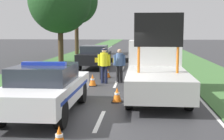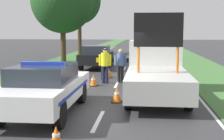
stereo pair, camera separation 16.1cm
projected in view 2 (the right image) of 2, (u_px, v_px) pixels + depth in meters
The scene contains 18 objects.
ground_plane at pixel (103, 110), 10.05m from camera, with size 160.00×160.00×0.00m, color #333335.
lane_markings at pixel (126, 65), 22.96m from camera, with size 6.92×56.35×0.01m.
grass_verge_left at pixel (77, 57), 30.31m from camera, with size 3.42×120.00×0.03m.
grass_verge_right at pixel (186, 58), 29.26m from camera, with size 3.42×120.00×0.03m.
police_car at pixel (45, 88), 9.64m from camera, with size 1.91×4.85×1.62m.
work_truck at pixel (156, 70), 12.18m from camera, with size 2.16×5.61×3.16m.
road_barrier at pixel (123, 62), 16.21m from camera, with size 2.83×0.08×1.14m.
police_officer at pixel (105, 63), 15.11m from camera, with size 0.61×0.39×1.71m.
pedestrian_civilian at pixel (121, 63), 15.46m from camera, with size 0.59×0.38×1.66m.
traffic_cone_near_police at pixel (134, 74), 16.72m from camera, with size 0.36×0.36×0.50m.
traffic_cone_centre_front at pixel (93, 80), 14.49m from camera, with size 0.40×0.40×0.55m.
traffic_cone_near_truck at pixel (117, 95), 11.16m from camera, with size 0.39×0.39×0.55m.
traffic_cone_behind_barrier at pixel (56, 137), 6.82m from camera, with size 0.36×0.36×0.50m.
traffic_cone_lane_edge at pixel (109, 73), 17.02m from camera, with size 0.38×0.38×0.53m.
queued_car_sedan_black at pixel (97, 56), 21.40m from camera, with size 1.87×4.57×1.55m.
queued_car_suv_grey at pixel (150, 51), 26.83m from camera, with size 1.73×4.40×1.59m.
roadside_tree_near_left at pixel (79, 1), 33.13m from camera, with size 4.59×4.59×8.07m.
roadside_tree_near_right at pixel (62, 0), 25.21m from camera, with size 5.11×5.11×7.70m.
Camera 2 is at (1.27, -9.73, 2.56)m, focal length 50.00 mm.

